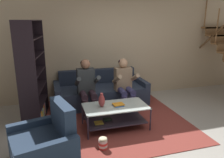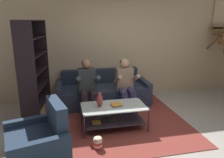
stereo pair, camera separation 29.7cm
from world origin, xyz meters
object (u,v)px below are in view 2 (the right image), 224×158
armchair (39,143)px  popcorn_tub (98,143)px  couch (103,92)px  vase (100,100)px  person_seated_right (126,83)px  person_seated_left (87,85)px  coffee_table (113,113)px  book_stack (117,105)px  bookshelf (33,81)px

armchair → popcorn_tub: armchair is taller
couch → vase: 1.40m
person_seated_right → armchair: 2.38m
person_seated_left → coffee_table: person_seated_left is taller
book_stack → armchair: armchair is taller
vase → book_stack: (0.32, -0.03, -0.11)m
popcorn_tub → couch: bearing=77.6°
coffee_table → armchair: size_ratio=1.12×
couch → person_seated_right: bearing=-52.0°
book_stack → popcorn_tub: (-0.47, -0.65, -0.36)m
person_seated_left → popcorn_tub: 1.56m
book_stack → armchair: 1.57m
coffee_table → person_seated_left: bearing=116.1°
armchair → couch: bearing=57.8°
vase → bookshelf: bookshelf is taller
armchair → person_seated_left: bearing=60.1°
vase → bookshelf: (-1.27, 0.82, 0.22)m
couch → bookshelf: size_ratio=1.10×
coffee_table → bookshelf: 1.81m
book_stack → person_seated_left: bearing=119.8°
person_seated_left → book_stack: (0.46, -0.81, -0.20)m
person_seated_left → person_seated_right: (0.87, -0.00, -0.01)m
book_stack → bookshelf: (-1.59, 0.85, 0.33)m
coffee_table → person_seated_right: bearing=59.5°
person_seated_right → book_stack: bearing=-116.7°
vase → armchair: (-1.04, -0.78, -0.30)m
person_seated_right → popcorn_tub: size_ratio=5.70×
book_stack → popcorn_tub: bearing=-125.9°
popcorn_tub → book_stack: bearing=54.1°
book_stack → armchair: (-1.36, -0.75, -0.18)m
couch → book_stack: size_ratio=10.38×
person_seated_left → book_stack: 0.95m
person_seated_left → bookshelf: 1.14m
vase → book_stack: vase is taller
couch → popcorn_tub: bearing=-102.4°
person_seated_left → armchair: person_seated_left is taller
person_seated_right → popcorn_tub: bearing=-121.0°
person_seated_left → bookshelf: bearing=178.1°
person_seated_right → coffee_table: (-0.47, -0.80, -0.35)m
coffee_table → popcorn_tub: (-0.40, -0.66, -0.20)m
person_seated_right → coffee_table: size_ratio=0.98×
person_seated_left → book_stack: bearing=-60.2°
vase → armchair: bearing=-143.2°
couch → person_seated_right: size_ratio=1.88×
couch → coffee_table: bearing=-91.7°
person_seated_left → bookshelf: (-1.13, 0.04, 0.14)m
person_seated_right → book_stack: 0.92m
coffee_table → book_stack: (0.07, -0.00, 0.17)m
couch → person_seated_right: (0.43, -0.56, 0.38)m
vase → armchair: size_ratio=0.25×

